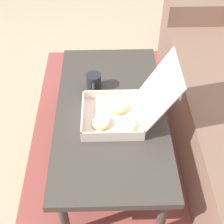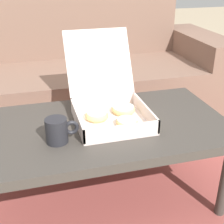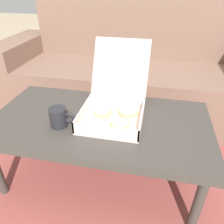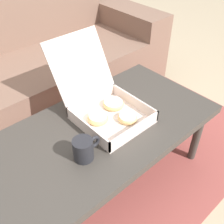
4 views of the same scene
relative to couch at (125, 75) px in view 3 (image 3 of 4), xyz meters
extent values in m
plane|color=tan|center=(0.00, -0.78, -0.31)|extent=(12.00, 12.00, 0.00)
cube|color=#994742|center=(0.00, -0.48, -0.30)|extent=(2.21, 1.78, 0.01)
cube|color=#7A5B4C|center=(0.00, -0.15, -0.10)|extent=(1.61, 0.56, 0.42)
cube|color=#7A5B4C|center=(0.00, 0.23, 0.14)|extent=(1.61, 0.20, 0.89)
cube|color=#7A5B4C|center=(-0.93, -0.05, -0.02)|extent=(0.24, 0.76, 0.58)
cube|color=#3D3833|center=(0.00, -0.85, 0.08)|extent=(1.12, 0.59, 0.04)
cylinder|color=#3D3833|center=(0.50, -1.09, -0.12)|extent=(0.04, 0.04, 0.37)
cylinder|color=#3D3833|center=(-0.50, -0.62, -0.12)|extent=(0.04, 0.04, 0.37)
cylinder|color=#3D3833|center=(0.50, -0.62, -0.12)|extent=(0.04, 0.04, 0.37)
cube|color=silver|center=(0.06, -0.85, 0.11)|extent=(0.31, 0.31, 0.01)
cube|color=silver|center=(0.06, -1.00, 0.14)|extent=(0.31, 0.01, 0.06)
cube|color=silver|center=(0.06, -0.70, 0.14)|extent=(0.31, 0.01, 0.06)
cube|color=silver|center=(-0.08, -0.85, 0.14)|extent=(0.01, 0.31, 0.06)
cube|color=silver|center=(0.21, -0.85, 0.14)|extent=(0.01, 0.31, 0.06)
cube|color=silver|center=(0.06, -0.62, 0.31)|extent=(0.31, 0.16, 0.28)
torus|color=#E5BC75|center=(0.11, -0.91, 0.13)|extent=(0.09, 0.09, 0.03)
cylinder|color=white|center=(0.11, -0.91, 0.13)|extent=(0.08, 0.08, 0.01)
torus|color=#E5BC75|center=(0.01, -0.81, 0.13)|extent=(0.10, 0.10, 0.03)
cylinder|color=white|center=(0.01, -0.81, 0.14)|extent=(0.09, 0.09, 0.01)
torus|color=#E5BC75|center=(0.14, -0.79, 0.13)|extent=(0.11, 0.11, 0.03)
cylinder|color=white|center=(0.14, -0.79, 0.13)|extent=(0.09, 0.09, 0.01)
cylinder|color=#232328|center=(-0.18, -0.95, 0.15)|extent=(0.08, 0.08, 0.10)
torus|color=#232328|center=(-0.12, -0.95, 0.16)|extent=(0.06, 0.02, 0.06)
camera|label=1|loc=(1.17, -0.88, 1.30)|focal=50.00mm
camera|label=2|loc=(-0.25, -1.99, 0.73)|focal=50.00mm
camera|label=3|loc=(0.25, -1.75, 0.73)|focal=35.00mm
camera|label=4|loc=(-0.57, -1.56, 0.94)|focal=42.00mm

